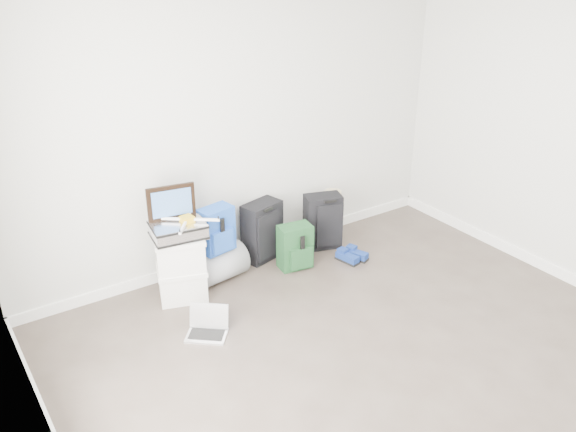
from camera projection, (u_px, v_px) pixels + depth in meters
ground at (423, 399)px, 4.24m from camera, size 5.00×5.00×0.00m
room_envelope at (449, 166)px, 3.52m from camera, size 4.52×5.02×2.71m
boxes_stack at (181, 267)px, 5.29m from camera, size 0.51×0.46×0.60m
briefcase at (178, 230)px, 5.14m from camera, size 0.48×0.38×0.13m
painting at (171, 203)px, 5.12m from camera, size 0.41×0.09×0.31m
drone at (187, 219)px, 5.13m from camera, size 0.45×0.45×0.05m
duffel_bag at (217, 265)px, 5.62m from camera, size 0.56×0.39×0.32m
blue_backpack at (217, 230)px, 5.44m from camera, size 0.33×0.27×0.42m
large_suitcase at (262, 231)px, 5.94m from camera, size 0.42×0.33×0.59m
green_backpack at (296, 248)px, 5.81m from camera, size 0.34×0.27×0.44m
carry_on at (323, 222)px, 6.16m from camera, size 0.41×0.33×0.57m
shoes at (352, 256)px, 6.01m from camera, size 0.27×0.26×0.08m
rolled_rug at (332, 214)px, 6.37m from camera, size 0.17×0.17×0.53m
laptop at (208, 327)px, 4.91m from camera, size 0.39×0.38×0.23m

